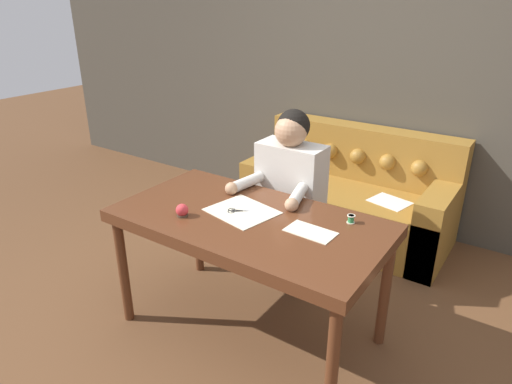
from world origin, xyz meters
TOP-DOWN VIEW (x-y plane):
  - ground_plane at (0.00, 0.00)m, footprint 16.00×16.00m
  - wall_back at (0.00, 1.88)m, footprint 8.00×0.06m
  - dining_table at (-0.01, -0.03)m, footprint 1.52×0.81m
  - couch at (-0.03, 1.49)m, footprint 1.67×0.78m
  - person at (-0.08, 0.55)m, footprint 0.51×0.56m
  - pattern_paper_main at (-0.08, 0.01)m, footprint 0.41×0.37m
  - pattern_paper_offcut at (0.36, 0.01)m, footprint 0.26×0.16m
  - scissors at (-0.10, -0.00)m, footprint 0.19×0.14m
  - thread_spool at (0.48, 0.23)m, footprint 0.04×0.04m
  - pin_cushion at (-0.32, -0.22)m, footprint 0.07×0.07m

SIDE VIEW (x-z plane):
  - ground_plane at x=0.00m, z-range 0.00..0.00m
  - couch at x=-0.03m, z-range -0.13..0.77m
  - person at x=-0.08m, z-range 0.02..1.28m
  - dining_table at x=-0.01m, z-range 0.31..1.09m
  - pattern_paper_main at x=-0.08m, z-range 0.78..0.78m
  - pattern_paper_offcut at x=0.36m, z-range 0.78..0.78m
  - scissors at x=-0.10m, z-range 0.77..0.78m
  - thread_spool at x=0.48m, z-range 0.78..0.82m
  - pin_cushion at x=-0.32m, z-range 0.77..0.84m
  - wall_back at x=0.00m, z-range 0.00..2.60m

